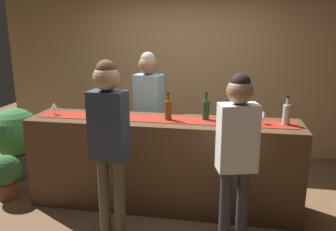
{
  "coord_description": "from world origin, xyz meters",
  "views": [
    {
      "loc": [
        0.69,
        -3.53,
        2.0
      ],
      "look_at": [
        0.06,
        0.0,
        1.07
      ],
      "focal_mm": 36.74,
      "sensor_mm": 36.0,
      "label": 1
    }
  ],
  "objects": [
    {
      "name": "potted_plant_tall",
      "position": [
        -2.08,
        0.42,
        0.55
      ],
      "size": [
        0.65,
        0.65,
        0.95
      ],
      "color": "#4C4C51",
      "rests_on": "ground"
    },
    {
      "name": "potted_plant_small",
      "position": [
        -1.86,
        -0.18,
        0.31
      ],
      "size": [
        0.37,
        0.37,
        0.54
      ],
      "color": "brown",
      "rests_on": "ground"
    },
    {
      "name": "counter_runner_cloth",
      "position": [
        0.0,
        0.0,
        1.02
      ],
      "size": [
        2.82,
        0.28,
        0.01
      ],
      "primitive_type": "cube",
      "color": "maroon",
      "rests_on": "bar_counter"
    },
    {
      "name": "wine_bottle_green",
      "position": [
        0.46,
        0.07,
        1.13
      ],
      "size": [
        0.07,
        0.07,
        0.3
      ],
      "color": "#194723",
      "rests_on": "bar_counter"
    },
    {
      "name": "ground_plane",
      "position": [
        0.0,
        0.0,
        0.0
      ],
      "size": [
        10.0,
        10.0,
        0.0
      ],
      "primitive_type": "plane",
      "color": "brown"
    },
    {
      "name": "back_wall",
      "position": [
        0.0,
        1.9,
        1.45
      ],
      "size": [
        6.0,
        0.12,
        2.9
      ],
      "primitive_type": "cube",
      "color": "tan",
      "rests_on": "ground"
    },
    {
      "name": "bar_counter",
      "position": [
        0.0,
        0.0,
        0.51
      ],
      "size": [
        2.97,
        0.6,
        1.02
      ],
      "primitive_type": "cube",
      "color": "#543821",
      "rests_on": "ground"
    },
    {
      "name": "wine_glass_near_customer",
      "position": [
        1.06,
        0.0,
        1.12
      ],
      "size": [
        0.07,
        0.07,
        0.14
      ],
      "color": "silver",
      "rests_on": "bar_counter"
    },
    {
      "name": "wine_glass_mid_counter",
      "position": [
        -1.26,
        -0.01,
        1.12
      ],
      "size": [
        0.07,
        0.07,
        0.14
      ],
      "color": "silver",
      "rests_on": "bar_counter"
    },
    {
      "name": "customer_browsing",
      "position": [
        -0.38,
        -0.65,
        1.07
      ],
      "size": [
        0.36,
        0.24,
        1.72
      ],
      "rotation": [
        0.0,
        0.0,
        -0.12
      ],
      "color": "brown",
      "rests_on": "ground"
    },
    {
      "name": "customer_sipping",
      "position": [
        0.79,
        -0.63,
        1.0
      ],
      "size": [
        0.38,
        0.28,
        1.63
      ],
      "rotation": [
        0.0,
        0.0,
        0.27
      ],
      "color": "#33333D",
      "rests_on": "ground"
    },
    {
      "name": "wine_bottle_amber",
      "position": [
        0.06,
        -0.01,
        1.13
      ],
      "size": [
        0.07,
        0.07,
        0.3
      ],
      "color": "brown",
      "rests_on": "bar_counter"
    },
    {
      "name": "wine_bottle_clear",
      "position": [
        1.29,
        0.02,
        1.13
      ],
      "size": [
        0.07,
        0.07,
        0.3
      ],
      "color": "#B2C6C1",
      "rests_on": "bar_counter"
    },
    {
      "name": "bartender",
      "position": [
        -0.29,
        0.58,
        1.05
      ],
      "size": [
        0.37,
        0.26,
        1.7
      ],
      "rotation": [
        0.0,
        0.0,
        2.94
      ],
      "color": "#26262B",
      "rests_on": "ground"
    }
  ]
}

